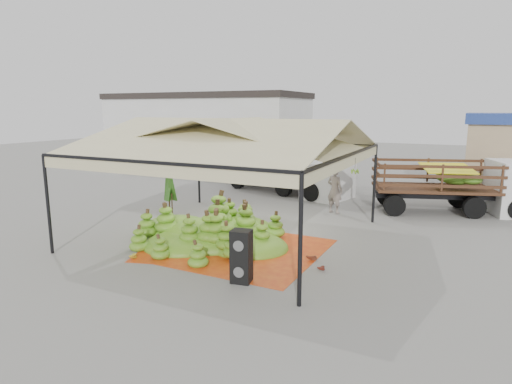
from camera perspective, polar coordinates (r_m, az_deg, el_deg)
The scene contains 17 objects.
ground at distance 14.89m, azimuth -3.27°, elevation -5.84°, with size 90.00×90.00×0.00m, color slate.
canopy_tent at distance 14.29m, azimuth -3.42°, elevation 6.93°, with size 8.10×8.10×4.00m.
building_white at distance 31.46m, azimuth -6.60°, elevation 8.03°, with size 14.30×6.30×5.40m.
tarp_left at distance 13.96m, azimuth -5.73°, elevation -7.01°, with size 4.15×3.96×0.01m, color #CE4413.
tarp_right at distance 13.36m, azimuth -1.06°, elevation -7.79°, with size 4.33×4.55×0.01m, color #D55714.
banana_heap at distance 14.38m, azimuth -6.05°, elevation -3.76°, with size 6.17×5.07×1.32m, color #3B821B.
hand_yellow_a at distance 13.94m, azimuth -5.44°, elevation -6.66°, with size 0.41×0.34×0.19m, color #B38623.
hand_yellow_b at distance 13.17m, azimuth -16.50°, elevation -8.05°, with size 0.50×0.41×0.23m, color gold.
hand_red_a at distance 12.70m, azimuth 7.28°, elevation -8.41°, with size 0.49×0.40×0.22m, color #5A1E14.
hand_red_b at distance 11.95m, azimuth 8.34°, elevation -9.77°, with size 0.43×0.35×0.19m, color #5F2515.
hand_green at distance 13.37m, azimuth -7.94°, elevation -7.50°, with size 0.40×0.33×0.18m, color #3C7117.
hanging_bunches at distance 12.80m, azimuth 3.20°, elevation 3.40°, with size 4.74×0.24×0.20m.
speaker_stack at distance 10.84m, azimuth -1.96°, elevation -8.57°, with size 0.56×0.51×1.36m.
banana_leaves at distance 18.25m, azimuth -10.74°, elevation -2.85°, with size 0.96×1.36×3.70m, color #2A6F1D, non-canonical shape.
vendor at distance 18.15m, azimuth 10.45°, elevation 0.25°, with size 0.72×0.47×1.96m, color gray.
truck_left at distance 22.24m, azimuth 4.81°, elevation 3.55°, with size 7.16×4.09×2.33m.
truck_right at distance 19.83m, azimuth 25.68°, elevation 1.38°, with size 6.83×4.16×2.22m.
Camera 1 is at (7.08, -12.37, 4.31)m, focal length 30.00 mm.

